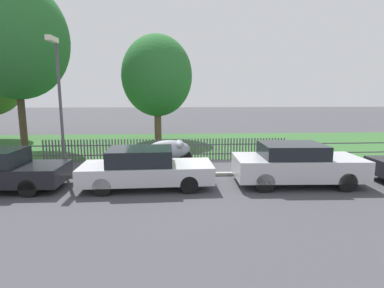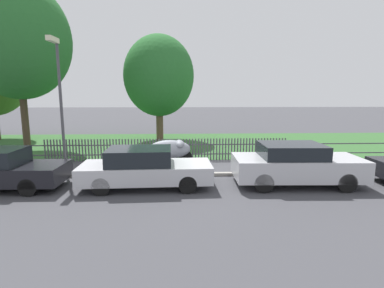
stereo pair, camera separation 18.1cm
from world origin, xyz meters
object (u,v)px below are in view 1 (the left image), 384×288
covered_motorcycle (170,149)px  street_lamp (58,90)px  parked_car_navy_estate (145,168)px  tree_mid_park (157,76)px  parked_car_red_compact (296,164)px  tree_behind_motorcycle (15,40)px

covered_motorcycle → street_lamp: 5.16m
covered_motorcycle → street_lamp: bearing=-161.5°
parked_car_navy_estate → covered_motorcycle: size_ratio=2.16×
tree_mid_park → street_lamp: tree_mid_park is taller
parked_car_red_compact → covered_motorcycle: (-4.41, 3.40, -0.08)m
parked_car_navy_estate → tree_behind_motorcycle: 11.32m
tree_mid_park → street_lamp: (-3.20, -8.60, -1.00)m
covered_motorcycle → tree_behind_motorcycle: bearing=153.4°
parked_car_red_compact → tree_mid_park: (-5.33, 10.34, 3.54)m
tree_behind_motorcycle → street_lamp: 6.96m
parked_car_navy_estate → covered_motorcycle: parked_car_navy_estate is taller
street_lamp → parked_car_red_compact: bearing=-11.6°
covered_motorcycle → parked_car_navy_estate: bearing=-106.0°
street_lamp → covered_motorcycle: bearing=21.8°
parked_car_navy_estate → tree_behind_motorcycle: bearing=134.7°
covered_motorcycle → street_lamp: size_ratio=0.40×
parked_car_navy_estate → tree_mid_park: 11.01m
tree_behind_motorcycle → covered_motorcycle: bearing=-23.2°
parked_car_red_compact → covered_motorcycle: bearing=144.3°
covered_motorcycle → parked_car_red_compact: bearing=-40.9°
parked_car_navy_estate → parked_car_red_compact: bearing=-1.2°
parked_car_navy_estate → tree_behind_motorcycle: (-7.28, 6.91, 5.24)m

